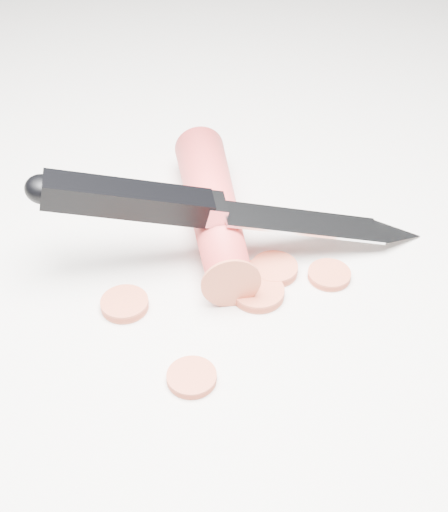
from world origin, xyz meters
TOP-DOWN VIEW (x-y plane):
  - ground at (0.00, 0.00)m, footprint 2.40×2.40m
  - carrot at (0.02, 0.03)m, footprint 0.10×0.17m
  - carrot_slice_0 at (0.01, -0.05)m, footprint 0.04×0.04m
  - carrot_slice_1 at (0.06, -0.06)m, footprint 0.03×0.03m
  - carrot_slice_2 at (-0.07, -0.10)m, footprint 0.03×0.03m
  - carrot_slice_3 at (0.02, -0.04)m, footprint 0.03×0.03m
  - carrot_slice_4 at (-0.07, -0.02)m, footprint 0.03×0.03m
  - carrot_slice_5 at (0.03, -0.04)m, footprint 0.03×0.03m
  - kitchen_knife at (0.02, -0.01)m, footprint 0.28×0.14m

SIDE VIEW (x-z plane):
  - ground at x=0.00m, z-range 0.00..0.00m
  - carrot_slice_2 at x=-0.07m, z-range 0.00..0.01m
  - carrot_slice_3 at x=0.02m, z-range 0.00..0.01m
  - carrot_slice_1 at x=0.06m, z-range 0.00..0.01m
  - carrot_slice_0 at x=0.01m, z-range 0.00..0.01m
  - carrot_slice_4 at x=-0.07m, z-range 0.00..0.01m
  - carrot_slice_5 at x=0.03m, z-range 0.00..0.01m
  - carrot at x=0.02m, z-range 0.00..0.04m
  - kitchen_knife at x=0.02m, z-range 0.00..0.08m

